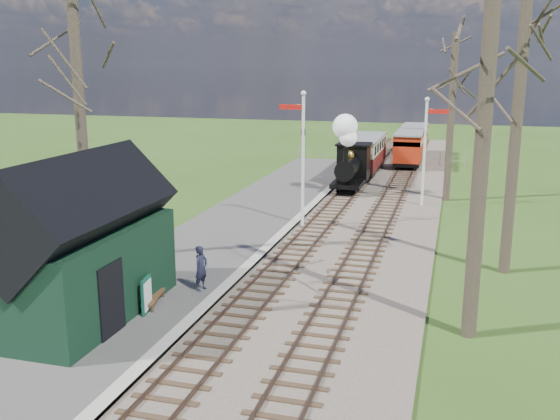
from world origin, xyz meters
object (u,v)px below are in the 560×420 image
at_px(semaphore_near, 302,150).
at_px(bench, 149,292).
at_px(red_carriage_b, 414,139).
at_px(sign_board, 147,295).
at_px(locomotive, 350,157).
at_px(semaphore_far, 426,144).
at_px(red_carriage_a, 409,148).
at_px(person, 201,268).
at_px(station_shed, 80,247).
at_px(coach, 365,153).

height_order(semaphore_near, bench, semaphore_near).
height_order(red_carriage_b, sign_board, red_carriage_b).
xyz_separation_m(semaphore_near, locomotive, (0.76, 8.74, -1.55)).
bearing_deg(semaphore_far, red_carriage_a, 97.92).
distance_m(red_carriage_a, person, 28.28).
distance_m(red_carriage_b, sign_board, 35.99).
relative_size(station_shed, person, 4.27).
height_order(locomotive, coach, locomotive).
xyz_separation_m(coach, sign_board, (-2.64, -26.14, -0.78)).
bearing_deg(semaphore_near, red_carriage_b, 82.09).
bearing_deg(coach, red_carriage_b, 74.63).
bearing_deg(bench, station_shed, -138.97).
relative_size(semaphore_near, red_carriage_a, 1.28).
height_order(semaphore_near, locomotive, semaphore_near).
bearing_deg(person, station_shed, 154.46).
xyz_separation_m(red_carriage_a, person, (-4.42, -27.93, -0.50)).
relative_size(bench, person, 1.02).
distance_m(semaphore_far, red_carriage_a, 13.02).
bearing_deg(coach, sign_board, -95.76).
relative_size(red_carriage_b, bench, 3.23).
relative_size(semaphore_near, person, 4.22).
height_order(station_shed, sign_board, station_shed).
bearing_deg(person, semaphore_far, -6.45).
distance_m(locomotive, person, 18.04).
distance_m(station_shed, red_carriage_a, 31.53).
xyz_separation_m(semaphore_near, sign_board, (-1.87, -11.34, -2.89)).
height_order(coach, bench, coach).
height_order(semaphore_near, semaphore_far, semaphore_near).
xyz_separation_m(locomotive, coach, (0.01, 6.06, -0.55)).
relative_size(locomotive, coach, 0.62).
distance_m(coach, red_carriage_a, 4.73).
xyz_separation_m(bench, person, (1.05, 1.58, 0.35)).
distance_m(coach, person, 24.05).
xyz_separation_m(red_carriage_b, person, (-4.42, -33.43, -0.50)).
bearing_deg(coach, red_carriage_a, 56.68).
bearing_deg(person, bench, 162.13).
bearing_deg(station_shed, semaphore_near, 73.62).
bearing_deg(semaphore_near, sign_board, -99.35).
relative_size(semaphore_far, coach, 0.80).
xyz_separation_m(semaphore_far, red_carriage_b, (-1.77, 18.26, -1.92)).
height_order(semaphore_far, coach, semaphore_far).
distance_m(semaphore_far, coach, 10.00).
distance_m(semaphore_far, red_carriage_b, 18.44).
xyz_separation_m(semaphore_far, person, (-6.19, -15.18, -2.41)).
distance_m(station_shed, red_carriage_b, 36.92).
bearing_deg(bench, sign_board, -68.32).
xyz_separation_m(station_shed, semaphore_near, (3.53, 12.00, 1.35)).
bearing_deg(locomotive, red_carriage_b, 80.45).
distance_m(semaphore_near, coach, 14.97).
height_order(coach, red_carriage_b, coach).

